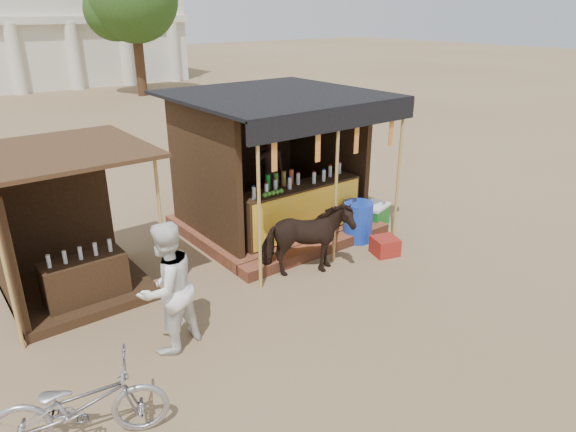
# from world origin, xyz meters

# --- Properties ---
(ground) EXTENTS (120.00, 120.00, 0.00)m
(ground) POSITION_xyz_m (0.00, 0.00, 0.00)
(ground) COLOR #846B4C
(ground) RESTS_ON ground
(main_stall) EXTENTS (3.60, 3.61, 2.78)m
(main_stall) POSITION_xyz_m (1.00, 3.36, 1.03)
(main_stall) COLOR brown
(main_stall) RESTS_ON ground
(secondary_stall) EXTENTS (2.40, 2.40, 2.38)m
(secondary_stall) POSITION_xyz_m (-3.17, 3.24, 0.85)
(secondary_stall) COLOR #372114
(secondary_stall) RESTS_ON ground
(cow) EXTENTS (1.66, 1.22, 1.27)m
(cow) POSITION_xyz_m (0.29, 1.46, 0.64)
(cow) COLOR black
(cow) RESTS_ON ground
(motorbike) EXTENTS (1.86, 1.23, 0.92)m
(motorbike) POSITION_xyz_m (-3.88, 0.05, 0.46)
(motorbike) COLOR #9E9FA7
(motorbike) RESTS_ON ground
(bystander) EXTENTS (1.04, 0.91, 1.80)m
(bystander) POSITION_xyz_m (-2.44, 0.98, 0.90)
(bystander) COLOR white
(bystander) RESTS_ON ground
(blue_barrel) EXTENTS (0.71, 0.71, 0.78)m
(blue_barrel) POSITION_xyz_m (1.97, 1.94, 0.39)
(blue_barrel) COLOR #1736AD
(blue_barrel) RESTS_ON ground
(red_crate) EXTENTS (0.55, 0.54, 0.33)m
(red_crate) POSITION_xyz_m (1.94, 1.17, 0.16)
(red_crate) COLOR maroon
(red_crate) RESTS_ON ground
(cooler) EXTENTS (0.74, 0.61, 0.46)m
(cooler) POSITION_xyz_m (2.79, 2.25, 0.23)
(cooler) COLOR #186C20
(cooler) RESTS_ON ground
(tree) EXTENTS (4.50, 4.40, 7.00)m
(tree) POSITION_xyz_m (5.81, 22.14, 4.63)
(tree) COLOR #382314
(tree) RESTS_ON ground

